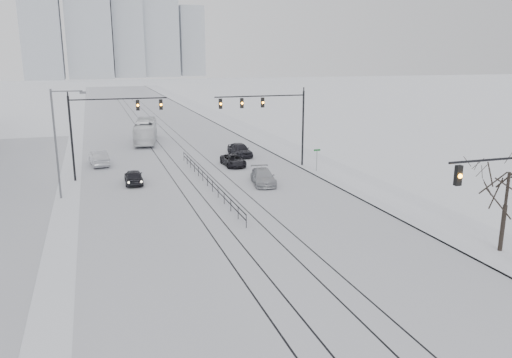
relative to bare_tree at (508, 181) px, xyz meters
name	(u,v)px	position (x,y,z in m)	size (l,w,h in m)	color
road	(162,137)	(-13.20, 51.00, -4.48)	(22.00, 260.00, 0.02)	silver
sidewalk_east	(250,132)	(0.30, 51.00, -4.41)	(5.00, 260.00, 0.16)	silver
curb	(235,133)	(-2.15, 51.00, -4.43)	(0.10, 260.00, 0.12)	gray
tram_rails	(187,164)	(-13.20, 31.00, -4.47)	(5.30, 180.00, 0.01)	black
skyline	(113,19)	(-8.18, 264.63, 26.16)	(96.00, 48.00, 72.00)	#9CA2AB
traffic_mast_ne	(273,114)	(-5.05, 25.99, 1.27)	(9.60, 0.37, 8.00)	black
traffic_mast_nw	(104,121)	(-21.72, 27.00, 1.08)	(9.10, 0.37, 8.00)	black
street_light_west	(59,136)	(-25.40, 21.00, 0.72)	(2.73, 0.25, 9.00)	#595B60
bare_tree	(508,181)	(0.00, 0.00, 0.00)	(4.40, 4.40, 6.10)	black
median_fence	(207,181)	(-13.20, 21.00, -3.96)	(0.06, 24.00, 1.00)	black
street_sign	(317,157)	(-1.40, 23.00, -2.88)	(0.70, 0.06, 2.40)	#595B60
sedan_sb_inner	(134,177)	(-19.49, 23.89, -3.81)	(1.61, 4.01, 1.37)	black
sedan_sb_outer	(99,158)	(-22.38, 33.26, -3.70)	(1.67, 4.78, 1.57)	#ADAFB5
sedan_nb_front	(233,161)	(-8.66, 28.50, -3.88)	(2.02, 4.38, 1.22)	black
sedan_nb_right	(263,177)	(-8.15, 20.10, -3.80)	(1.93, 4.75, 1.38)	#A4A7AC
sedan_nb_far	(240,150)	(-6.49, 33.34, -3.70)	(1.87, 4.65, 1.59)	black
box_truck	(146,131)	(-15.94, 46.62, -2.94)	(2.60, 11.11, 3.10)	white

